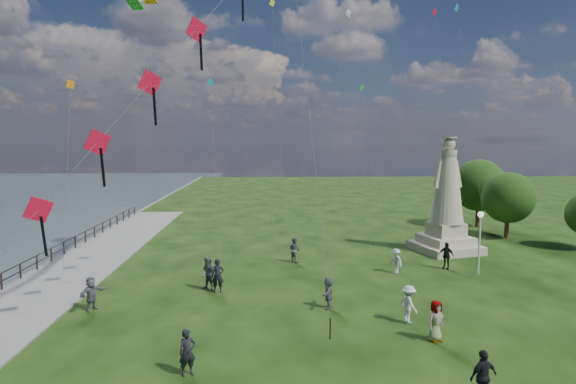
{
  "coord_description": "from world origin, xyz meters",
  "views": [
    {
      "loc": [
        -2.04,
        -15.73,
        8.06
      ],
      "look_at": [
        -1.0,
        8.0,
        5.5
      ],
      "focal_mm": 30.0,
      "sensor_mm": 36.0,
      "label": 1
    }
  ],
  "objects_px": {
    "person_1": "(208,274)",
    "person_9": "(446,255)",
    "lamppost": "(480,229)",
    "person_4": "(436,321)",
    "person_2": "(409,304)",
    "person_11": "(328,293)",
    "person_0": "(187,352)",
    "person_6": "(218,276)",
    "person_5": "(91,293)",
    "person_3": "(483,377)",
    "person_7": "(294,250)",
    "person_8": "(396,261)",
    "statue": "(447,209)"
  },
  "relations": [
    {
      "from": "person_1",
      "to": "person_9",
      "type": "height_order",
      "value": "person_1"
    },
    {
      "from": "lamppost",
      "to": "person_4",
      "type": "height_order",
      "value": "lamppost"
    },
    {
      "from": "person_2",
      "to": "person_11",
      "type": "xyz_separation_m",
      "value": [
        -3.32,
        1.97,
        -0.07
      ]
    },
    {
      "from": "person_0",
      "to": "person_6",
      "type": "xyz_separation_m",
      "value": [
        0.13,
        9.05,
        0.09
      ]
    },
    {
      "from": "person_9",
      "to": "person_11",
      "type": "bearing_deg",
      "value": -97.14
    },
    {
      "from": "person_6",
      "to": "person_9",
      "type": "bearing_deg",
      "value": 13.16
    },
    {
      "from": "person_2",
      "to": "person_4",
      "type": "bearing_deg",
      "value": 174.36
    },
    {
      "from": "person_4",
      "to": "person_5",
      "type": "height_order",
      "value": "person_4"
    },
    {
      "from": "person_1",
      "to": "person_3",
      "type": "height_order",
      "value": "person_1"
    },
    {
      "from": "person_7",
      "to": "person_8",
      "type": "relative_size",
      "value": 1.09
    },
    {
      "from": "person_9",
      "to": "person_11",
      "type": "relative_size",
      "value": 1.1
    },
    {
      "from": "person_1",
      "to": "person_0",
      "type": "bearing_deg",
      "value": -54.57
    },
    {
      "from": "lamppost",
      "to": "person_5",
      "type": "relative_size",
      "value": 2.34
    },
    {
      "from": "lamppost",
      "to": "person_9",
      "type": "height_order",
      "value": "lamppost"
    },
    {
      "from": "person_0",
      "to": "person_3",
      "type": "xyz_separation_m",
      "value": [
        9.38,
        -2.19,
        0.03
      ]
    },
    {
      "from": "lamppost",
      "to": "person_11",
      "type": "xyz_separation_m",
      "value": [
        -9.81,
        -5.49,
        -1.99
      ]
    },
    {
      "from": "person_7",
      "to": "person_9",
      "type": "bearing_deg",
      "value": -143.77
    },
    {
      "from": "person_0",
      "to": "person_6",
      "type": "relative_size",
      "value": 0.9
    },
    {
      "from": "person_5",
      "to": "person_9",
      "type": "height_order",
      "value": "person_9"
    },
    {
      "from": "person_3",
      "to": "person_4",
      "type": "bearing_deg",
      "value": -110.45
    },
    {
      "from": "person_6",
      "to": "person_7",
      "type": "bearing_deg",
      "value": 51.23
    },
    {
      "from": "person_3",
      "to": "person_6",
      "type": "xyz_separation_m",
      "value": [
        -9.24,
        11.24,
        0.06
      ]
    },
    {
      "from": "person_4",
      "to": "person_8",
      "type": "bearing_deg",
      "value": 51.83
    },
    {
      "from": "person_0",
      "to": "person_1",
      "type": "bearing_deg",
      "value": 65.37
    },
    {
      "from": "person_5",
      "to": "person_6",
      "type": "height_order",
      "value": "person_6"
    },
    {
      "from": "person_7",
      "to": "person_6",
      "type": "bearing_deg",
      "value": 103.57
    },
    {
      "from": "person_6",
      "to": "person_11",
      "type": "distance_m",
      "value": 6.17
    },
    {
      "from": "person_0",
      "to": "person_6",
      "type": "distance_m",
      "value": 9.05
    },
    {
      "from": "person_4",
      "to": "person_7",
      "type": "distance_m",
      "value": 13.83
    },
    {
      "from": "person_2",
      "to": "person_0",
      "type": "bearing_deg",
      "value": 96.61
    },
    {
      "from": "statue",
      "to": "lamppost",
      "type": "height_order",
      "value": "statue"
    },
    {
      "from": "person_2",
      "to": "person_4",
      "type": "xyz_separation_m",
      "value": [
        0.49,
        -2.01,
        0.0
      ]
    },
    {
      "from": "person_5",
      "to": "person_9",
      "type": "xyz_separation_m",
      "value": [
        19.63,
        6.6,
        0.03
      ]
    },
    {
      "from": "person_4",
      "to": "person_11",
      "type": "bearing_deg",
      "value": 101.79
    },
    {
      "from": "person_8",
      "to": "person_7",
      "type": "bearing_deg",
      "value": -143.8
    },
    {
      "from": "person_3",
      "to": "person_2",
      "type": "bearing_deg",
      "value": -105.62
    },
    {
      "from": "person_3",
      "to": "person_7",
      "type": "height_order",
      "value": "person_3"
    },
    {
      "from": "person_4",
      "to": "person_7",
      "type": "bearing_deg",
      "value": 78.99
    },
    {
      "from": "person_2",
      "to": "person_8",
      "type": "xyz_separation_m",
      "value": [
        1.57,
        7.93,
        -0.08
      ]
    },
    {
      "from": "person_0",
      "to": "person_7",
      "type": "relative_size",
      "value": 0.98
    },
    {
      "from": "person_4",
      "to": "person_11",
      "type": "relative_size",
      "value": 1.09
    },
    {
      "from": "person_1",
      "to": "person_2",
      "type": "relative_size",
      "value": 1.08
    },
    {
      "from": "person_9",
      "to": "person_0",
      "type": "bearing_deg",
      "value": -93.19
    },
    {
      "from": "person_1",
      "to": "person_4",
      "type": "height_order",
      "value": "person_1"
    },
    {
      "from": "person_4",
      "to": "person_9",
      "type": "bearing_deg",
      "value": 35.39
    },
    {
      "from": "person_6",
      "to": "person_8",
      "type": "bearing_deg",
      "value": 14.0
    },
    {
      "from": "person_2",
      "to": "person_9",
      "type": "bearing_deg",
      "value": -49.07
    },
    {
      "from": "person_7",
      "to": "person_9",
      "type": "distance_m",
      "value": 9.68
    },
    {
      "from": "statue",
      "to": "person_6",
      "type": "height_order",
      "value": "statue"
    },
    {
      "from": "person_3",
      "to": "person_9",
      "type": "distance_m",
      "value": 16.08
    }
  ]
}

